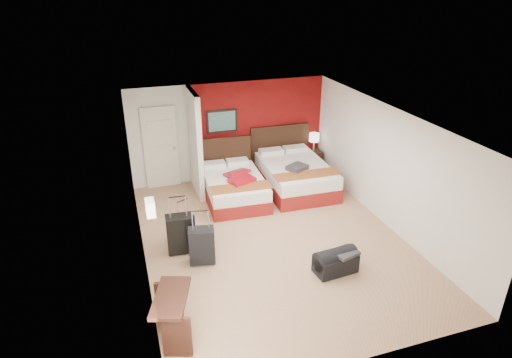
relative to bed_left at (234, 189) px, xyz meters
name	(u,v)px	position (x,y,z in m)	size (l,w,h in m)	color
ground	(273,239)	(0.26, -1.92, -0.29)	(6.50, 6.50, 0.00)	#D9AD85
room_walls	(187,164)	(-1.15, -0.50, 0.97)	(5.02, 6.52, 2.50)	white
red_accent_panel	(258,128)	(1.01, 1.31, 0.96)	(3.50, 0.04, 2.50)	maroon
partition_wall	(195,144)	(-0.74, 0.69, 0.96)	(0.12, 1.20, 2.50)	silver
entry_door	(161,148)	(-1.49, 1.28, 0.74)	(0.82, 0.06, 2.05)	silver
bed_left	(234,189)	(0.00, 0.00, 0.00)	(1.33, 1.90, 0.57)	white
bed_right	(296,177)	(1.60, 0.10, 0.04)	(1.52, 2.17, 0.65)	white
red_suitcase_open	(239,177)	(0.10, -0.10, 0.33)	(0.56, 0.78, 0.10)	#AE0E1C
jacket_bundle	(297,168)	(1.50, -0.20, 0.42)	(0.45, 0.36, 0.11)	#3C3B41
nightstand	(313,161)	(2.48, 0.99, 0.00)	(0.41, 0.41, 0.58)	black
table_lamp	(314,142)	(2.48, 0.99, 0.54)	(0.27, 0.27, 0.48)	silver
suitcase_black	(180,235)	(-1.56, -1.78, 0.09)	(0.50, 0.31, 0.75)	black
suitcase_charcoal	(202,247)	(-1.24, -2.26, 0.06)	(0.46, 0.29, 0.68)	black
suitcase_navy	(184,229)	(-1.43, -1.42, -0.02)	(0.38, 0.23, 0.53)	black
duffel_bag	(335,263)	(0.96, -3.26, -0.10)	(0.75, 0.40, 0.38)	black
jacket_draped	(345,252)	(1.11, -3.31, 0.12)	(0.41, 0.35, 0.05)	#333337
desk	(173,317)	(-2.01, -3.93, 0.09)	(0.45, 0.90, 0.75)	#331811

